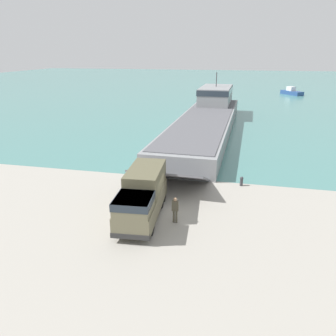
{
  "coord_description": "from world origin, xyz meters",
  "views": [
    {
      "loc": [
        5.46,
        -20.44,
        10.79
      ],
      "look_at": [
        0.05,
        3.88,
        1.87
      ],
      "focal_mm": 35.0,
      "sensor_mm": 36.0,
      "label": 1
    }
  ],
  "objects": [
    {
      "name": "military_truck",
      "position": [
        -0.6,
        -1.15,
        1.63
      ],
      "size": [
        2.86,
        7.17,
        3.18
      ],
      "rotation": [
        0.0,
        0.0,
        -1.5
      ],
      "color": "#6B664C",
      "rests_on": "ground_plane"
    },
    {
      "name": "mooring_bollard",
      "position": [
        5.96,
        5.98,
        0.44
      ],
      "size": [
        0.29,
        0.29,
        0.82
      ],
      "color": "#333338",
      "rests_on": "ground_plane"
    },
    {
      "name": "moored_boat_a",
      "position": [
        18.16,
        71.96,
        0.67
      ],
      "size": [
        5.49,
        6.34,
        2.03
      ],
      "rotation": [
        0.0,
        0.0,
        3.77
      ],
      "color": "navy",
      "rests_on": "ground_plane"
    },
    {
      "name": "landing_craft",
      "position": [
        0.78,
        27.98,
        1.77
      ],
      "size": [
        8.11,
        41.62,
        7.41
      ],
      "rotation": [
        0.0,
        0.0,
        -0.03
      ],
      "color": "gray",
      "rests_on": "ground_plane"
    },
    {
      "name": "soldier_on_ramp",
      "position": [
        1.71,
        -1.43,
        1.05
      ],
      "size": [
        0.46,
        0.28,
        1.8
      ],
      "rotation": [
        0.0,
        0.0,
        1.66
      ],
      "color": "#4C4738",
      "rests_on": "ground_plane"
    },
    {
      "name": "water_surface",
      "position": [
        0.0,
        96.48,
        0.0
      ],
      "size": [
        240.0,
        180.0,
        0.01
      ],
      "primitive_type": "cube",
      "color": "#477F7A",
      "rests_on": "ground_plane"
    },
    {
      "name": "ground_plane",
      "position": [
        0.0,
        0.0,
        0.0
      ],
      "size": [
        240.0,
        240.0,
        0.0
      ],
      "primitive_type": "plane",
      "color": "#9E998E"
    }
  ]
}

